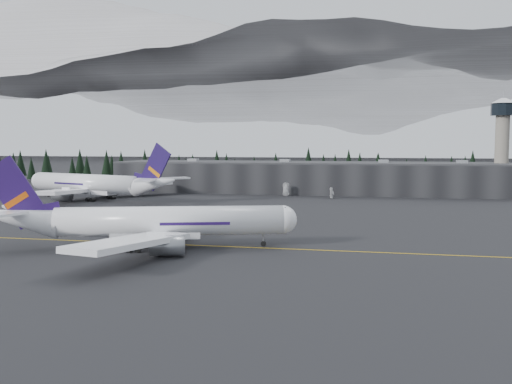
% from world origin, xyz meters
% --- Properties ---
extents(ground, '(1400.00, 1400.00, 0.00)m').
position_xyz_m(ground, '(0.00, 0.00, 0.00)').
color(ground, black).
rests_on(ground, ground).
extents(taxiline, '(400.00, 0.40, 0.02)m').
position_xyz_m(taxiline, '(0.00, -2.00, 0.01)').
color(taxiline, gold).
rests_on(taxiline, ground).
extents(terminal, '(160.00, 30.00, 12.60)m').
position_xyz_m(terminal, '(0.00, 125.00, 6.30)').
color(terminal, black).
rests_on(terminal, ground).
extents(control_tower, '(10.00, 10.00, 37.70)m').
position_xyz_m(control_tower, '(75.00, 128.00, 23.41)').
color(control_tower, gray).
rests_on(control_tower, ground).
extents(treeline, '(360.00, 20.00, 15.00)m').
position_xyz_m(treeline, '(0.00, 162.00, 7.50)').
color(treeline, black).
rests_on(treeline, ground).
extents(mountain_ridge, '(4400.00, 900.00, 420.00)m').
position_xyz_m(mountain_ridge, '(0.00, 1000.00, 0.00)').
color(mountain_ridge, white).
rests_on(mountain_ridge, ground).
extents(jet_main, '(60.15, 54.46, 18.10)m').
position_xyz_m(jet_main, '(-16.82, -6.84, 5.10)').
color(jet_main, white).
rests_on(jet_main, ground).
extents(jet_parked, '(67.65, 60.82, 20.48)m').
position_xyz_m(jet_parked, '(-70.03, 77.23, 5.78)').
color(jet_parked, white).
rests_on(jet_parked, ground).
extents(gse_vehicle_a, '(2.73, 5.35, 1.45)m').
position_xyz_m(gse_vehicle_a, '(-6.67, 107.43, 0.72)').
color(gse_vehicle_a, white).
rests_on(gse_vehicle_a, ground).
extents(gse_vehicle_b, '(4.50, 2.91, 1.43)m').
position_xyz_m(gse_vehicle_b, '(11.49, 100.58, 0.71)').
color(gse_vehicle_b, silver).
rests_on(gse_vehicle_b, ground).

